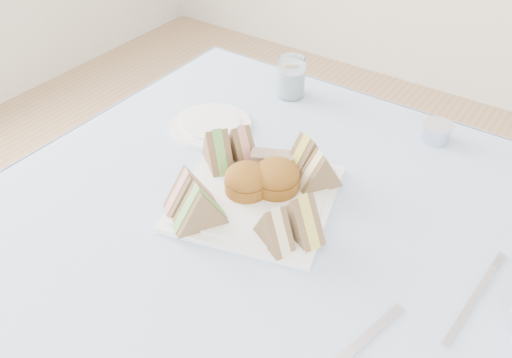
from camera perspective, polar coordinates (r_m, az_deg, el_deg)
The scene contains 19 objects.
table at distance 1.22m, azimuth 0.85°, elevation -17.80°, with size 0.90×0.90×0.74m, color brown.
tablecloth at distance 0.94m, azimuth 1.06°, elevation -5.12°, with size 1.02×1.02×0.01m, color #B5C6F1.
serving_plate at distance 0.98m, azimuth 0.00°, elevation -2.01°, with size 0.27×0.27×0.01m, color white.
sandwich_fl_a at distance 0.93m, azimuth -7.07°, elevation -1.04°, with size 0.09×0.04×0.08m, color olive, non-canonical shape.
sandwich_fl_b at distance 0.90m, azimuth -5.99°, elevation -2.76°, with size 0.09×0.04×0.08m, color olive, non-canonical shape.
sandwich_fr_a at distance 0.88m, azimuth 4.75°, elevation -3.69°, with size 0.09×0.04×0.08m, color olive, non-canonical shape.
sandwich_fr_b at distance 0.87m, azimuth 1.96°, elevation -4.87°, with size 0.08×0.04×0.07m, color olive, non-canonical shape.
sandwich_bl_a at distance 1.03m, azimuth -4.08°, elevation 3.37°, with size 0.09×0.04×0.08m, color olive, non-canonical shape.
sandwich_bl_b at distance 1.04m, azimuth -1.63°, elevation 3.91°, with size 0.08×0.04×0.07m, color olive, non-canonical shape.
sandwich_br_a at distance 0.98m, azimuth 6.72°, elevation 1.06°, with size 0.08×0.04×0.08m, color olive, non-canonical shape.
sandwich_br_b at distance 1.01m, azimuth 5.31°, elevation 2.69°, with size 0.09×0.04×0.08m, color olive, non-canonical shape.
scone_left at distance 0.97m, azimuth -0.99°, elevation -0.10°, with size 0.08×0.08×0.05m, color brown.
scone_right at distance 0.97m, azimuth 2.17°, elevation 0.22°, with size 0.08×0.08×0.06m, color brown.
pastry_slice at distance 1.02m, azimuth 1.74°, elevation 1.84°, with size 0.08×0.03×0.04m, color tan.
side_plate at distance 1.18m, azimuth -4.74°, elevation 5.61°, with size 0.17×0.17×0.01m, color white.
water_glass at distance 1.27m, azimuth 3.73°, elevation 10.63°, with size 0.06×0.06×0.09m, color white.
tea_strainer at distance 1.19m, azimuth 18.50°, elevation 4.59°, with size 0.06×0.06×0.04m, color silver.
knife at distance 0.79m, azimuth 10.94°, elevation -16.60°, with size 0.01×0.18×0.00m, color silver.
fork at distance 0.88m, azimuth 21.74°, elevation -12.07°, with size 0.01×0.19×0.00m, color silver.
Camera 1 is at (0.37, -0.56, 1.39)m, focal length 38.00 mm.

